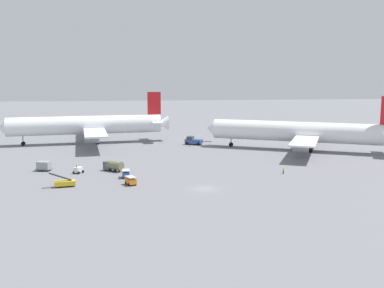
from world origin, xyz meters
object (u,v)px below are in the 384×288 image
object	(u,v)px
airliner_being_pushed	(301,132)
gse_gpu_cart_small	(78,170)
airliner_at_gate_left	(87,125)
traffic_cone_wingtip_starboard	(190,146)
gse_baggage_cart_trailing	(126,174)
pushback_tug	(193,141)
ground_crew_ramp_agent_by_cones	(283,170)
gse_belt_loader_portside	(64,183)
gse_fuel_bowser_stubby	(113,165)
gse_baggage_cart_near_cluster	(131,181)
gse_container_dolly_flat	(44,166)

from	to	relation	value
airliner_being_pushed	gse_gpu_cart_small	distance (m)	65.27
airliner_at_gate_left	gse_gpu_cart_small	bearing A→B (deg)	-86.76
gse_gpu_cart_small	traffic_cone_wingtip_starboard	world-z (taller)	gse_gpu_cart_small
gse_gpu_cart_small	gse_baggage_cart_trailing	bearing A→B (deg)	-28.28
pushback_tug	gse_gpu_cart_small	distance (m)	49.06
gse_gpu_cart_small	traffic_cone_wingtip_starboard	xyz separation A→B (m)	(29.29, 33.77, -0.52)
ground_crew_ramp_agent_by_cones	gse_gpu_cart_small	bearing A→B (deg)	172.14
airliner_at_gate_left	ground_crew_ramp_agent_by_cones	bearing A→B (deg)	-46.75
airliner_being_pushed	gse_baggage_cart_trailing	size ratio (longest dim) A/B	19.28
ground_crew_ramp_agent_by_cones	gse_belt_loader_portside	bearing A→B (deg)	-172.82
gse_fuel_bowser_stubby	ground_crew_ramp_agent_by_cones	world-z (taller)	gse_fuel_bowser_stubby
airliner_at_gate_left	airliner_being_pushed	size ratio (longest dim) A/B	1.01
airliner_being_pushed	gse_baggage_cart_trailing	distance (m)	58.12
gse_gpu_cart_small	gse_baggage_cart_trailing	world-z (taller)	gse_gpu_cart_small
airliner_being_pushed	gse_belt_loader_portside	world-z (taller)	airliner_being_pushed
airliner_being_pushed	gse_belt_loader_portside	size ratio (longest dim) A/B	10.48
gse_fuel_bowser_stubby	pushback_tug	bearing A→B (deg)	57.65
gse_belt_loader_portside	gse_baggage_cart_near_cluster	world-z (taller)	gse_belt_loader_portside
gse_gpu_cart_small	ground_crew_ramp_agent_by_cones	size ratio (longest dim) A/B	1.71
gse_container_dolly_flat	traffic_cone_wingtip_starboard	xyz separation A→B (m)	(37.48, 30.07, -0.90)
gse_baggage_cart_trailing	ground_crew_ramp_agent_by_cones	bearing A→B (deg)	-0.85
airliner_at_gate_left	pushback_tug	size ratio (longest dim) A/B	6.55
airliner_at_gate_left	ground_crew_ramp_agent_by_cones	xyz separation A→B (m)	(48.08, -51.12, -5.03)
gse_baggage_cart_trailing	gse_fuel_bowser_stubby	bearing A→B (deg)	113.25
pushback_tug	gse_baggage_cart_near_cluster	bearing A→B (deg)	-110.82
gse_fuel_bowser_stubby	gse_baggage_cart_near_cluster	xyz separation A→B (m)	(4.13, -13.60, -0.47)
gse_container_dolly_flat	ground_crew_ramp_agent_by_cones	xyz separation A→B (m)	(53.73, -9.98, -0.38)
ground_crew_ramp_agent_by_cones	airliner_being_pushed	bearing A→B (deg)	63.05
gse_container_dolly_flat	gse_baggage_cart_near_cluster	xyz separation A→B (m)	(19.99, -15.98, -0.31)
pushback_tug	traffic_cone_wingtip_starboard	distance (m)	4.70
gse_gpu_cart_small	airliner_at_gate_left	bearing A→B (deg)	93.24
gse_baggage_cart_trailing	gse_fuel_bowser_stubby	world-z (taller)	gse_fuel_bowser_stubby
pushback_tug	gse_belt_loader_portside	bearing A→B (deg)	-122.58
airliner_at_gate_left	pushback_tug	distance (m)	34.47
gse_baggage_cart_near_cluster	gse_container_dolly_flat	bearing A→B (deg)	141.36
gse_gpu_cart_small	gse_baggage_cart_near_cluster	size ratio (longest dim) A/B	0.84
airliner_at_gate_left	airliner_being_pushed	bearing A→B (deg)	-18.60
airliner_at_gate_left	pushback_tug	bearing A→B (deg)	-11.42
pushback_tug	traffic_cone_wingtip_starboard	xyz separation A→B (m)	(-1.66, -4.30, -0.95)
airliner_being_pushed	gse_gpu_cart_small	world-z (taller)	airliner_being_pushed
ground_crew_ramp_agent_by_cones	gse_fuel_bowser_stubby	bearing A→B (deg)	168.64
gse_container_dolly_flat	gse_gpu_cart_small	distance (m)	8.99
airliner_at_gate_left	gse_belt_loader_portside	size ratio (longest dim) A/B	10.60
traffic_cone_wingtip_starboard	gse_gpu_cart_small	bearing A→B (deg)	-130.94
airliner_at_gate_left	gse_container_dolly_flat	world-z (taller)	airliner_at_gate_left
pushback_tug	gse_gpu_cart_small	size ratio (longest dim) A/B	3.11
gse_fuel_bowser_stubby	gse_belt_loader_portside	bearing A→B (deg)	-123.22
gse_baggage_cart_near_cluster	gse_baggage_cart_trailing	bearing A→B (deg)	99.42
gse_fuel_bowser_stubby	gse_baggage_cart_near_cluster	distance (m)	14.22
gse_baggage_cart_near_cluster	traffic_cone_wingtip_starboard	bearing A→B (deg)	69.20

